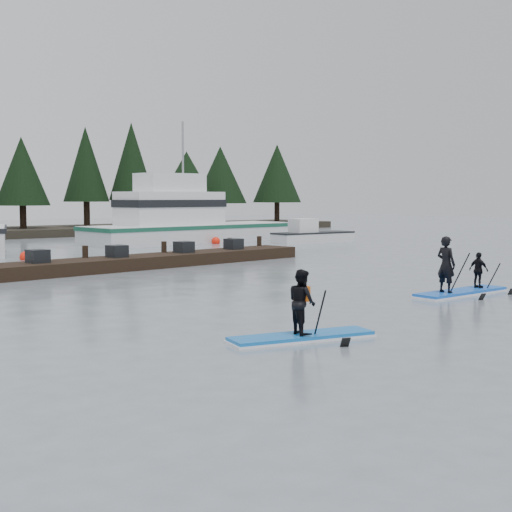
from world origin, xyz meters
TOP-DOWN VIEW (x-y plane):
  - ground at (0.00, 0.00)m, footprint 160.00×160.00m
  - fishing_boat_medium at (11.65, 27.83)m, footprint 15.19×5.24m
  - skiff at (17.91, 22.34)m, footprint 5.86×2.00m
  - floating_dock at (1.54, 14.76)m, footprint 15.53×3.58m
  - buoy_c at (12.13, 25.26)m, footprint 0.56×0.56m
  - buoy_b at (-1.71, 21.39)m, footprint 0.53×0.53m
  - paddleboard_solo at (-4.21, -0.80)m, footprint 3.24×1.51m
  - paddleboard_duo at (4.16, 1.28)m, footprint 3.66×1.15m

SIDE VIEW (x-z plane):
  - ground at x=0.00m, z-range 0.00..0.00m
  - buoy_c at x=12.13m, z-range -0.28..0.28m
  - buoy_b at x=-1.71m, z-range -0.27..0.27m
  - floating_dock at x=1.54m, z-range 0.00..0.51m
  - skiff at x=17.91m, z-range 0.00..0.67m
  - paddleboard_solo at x=-4.21m, z-range -0.42..1.49m
  - paddleboard_duo at x=4.16m, z-range -0.60..1.72m
  - fishing_boat_medium at x=11.65m, z-range -3.78..5.05m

